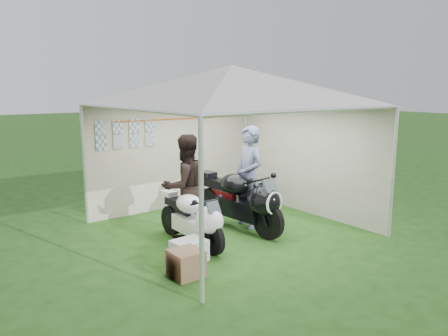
{
  "coord_description": "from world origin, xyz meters",
  "views": [
    {
      "loc": [
        -4.79,
        -6.16,
        2.62
      ],
      "look_at": [
        0.1,
        0.35,
        1.11
      ],
      "focal_mm": 35.0,
      "sensor_mm": 36.0,
      "label": 1
    }
  ],
  "objects_px": {
    "crate_0": "(189,251)",
    "equipment_box": "(251,196)",
    "canopy_tent": "(230,90)",
    "person_blue_jacket": "(249,177)",
    "motorcycle_white": "(194,217)",
    "paddock_stand": "(207,211)",
    "crate_2": "(189,271)",
    "person_dark_jacket": "(185,186)",
    "crate_1": "(186,263)",
    "motorcycle_black": "(242,199)"
  },
  "relations": [
    {
      "from": "equipment_box",
      "to": "crate_0",
      "type": "relative_size",
      "value": 1.01
    },
    {
      "from": "motorcycle_black",
      "to": "paddock_stand",
      "type": "relative_size",
      "value": 5.02
    },
    {
      "from": "crate_2",
      "to": "crate_0",
      "type": "bearing_deg",
      "value": 57.47
    },
    {
      "from": "canopy_tent",
      "to": "paddock_stand",
      "type": "xyz_separation_m",
      "value": [
        0.04,
        0.8,
        -2.41
      ]
    },
    {
      "from": "paddock_stand",
      "to": "crate_1",
      "type": "height_order",
      "value": "crate_1"
    },
    {
      "from": "paddock_stand",
      "to": "equipment_box",
      "type": "relative_size",
      "value": 0.87
    },
    {
      "from": "person_blue_jacket",
      "to": "crate_1",
      "type": "relative_size",
      "value": 4.54
    },
    {
      "from": "canopy_tent",
      "to": "person_blue_jacket",
      "type": "relative_size",
      "value": 2.95
    },
    {
      "from": "paddock_stand",
      "to": "equipment_box",
      "type": "bearing_deg",
      "value": 6.56
    },
    {
      "from": "person_blue_jacket",
      "to": "person_dark_jacket",
      "type": "bearing_deg",
      "value": -93.31
    },
    {
      "from": "motorcycle_white",
      "to": "person_blue_jacket",
      "type": "relative_size",
      "value": 0.93
    },
    {
      "from": "canopy_tent",
      "to": "motorcycle_black",
      "type": "xyz_separation_m",
      "value": [
        0.14,
        -0.19,
        -1.97
      ]
    },
    {
      "from": "crate_0",
      "to": "equipment_box",
      "type": "bearing_deg",
      "value": 32.92
    },
    {
      "from": "canopy_tent",
      "to": "paddock_stand",
      "type": "distance_m",
      "value": 2.54
    },
    {
      "from": "person_blue_jacket",
      "to": "crate_0",
      "type": "bearing_deg",
      "value": -61.83
    },
    {
      "from": "motorcycle_white",
      "to": "paddock_stand",
      "type": "relative_size",
      "value": 4.08
    },
    {
      "from": "motorcycle_black",
      "to": "person_blue_jacket",
      "type": "distance_m",
      "value": 0.47
    },
    {
      "from": "canopy_tent",
      "to": "paddock_stand",
      "type": "bearing_deg",
      "value": 87.45
    },
    {
      "from": "equipment_box",
      "to": "crate_2",
      "type": "relative_size",
      "value": 1.9
    },
    {
      "from": "paddock_stand",
      "to": "crate_2",
      "type": "bearing_deg",
      "value": -129.79
    },
    {
      "from": "equipment_box",
      "to": "motorcycle_black",
      "type": "bearing_deg",
      "value": -136.19
    },
    {
      "from": "person_blue_jacket",
      "to": "canopy_tent",
      "type": "bearing_deg",
      "value": -91.9
    },
    {
      "from": "paddock_stand",
      "to": "person_dark_jacket",
      "type": "relative_size",
      "value": 0.24
    },
    {
      "from": "equipment_box",
      "to": "crate_1",
      "type": "relative_size",
      "value": 1.19
    },
    {
      "from": "person_dark_jacket",
      "to": "motorcycle_white",
      "type": "bearing_deg",
      "value": 77.47
    },
    {
      "from": "canopy_tent",
      "to": "equipment_box",
      "type": "height_order",
      "value": "canopy_tent"
    },
    {
      "from": "motorcycle_white",
      "to": "crate_1",
      "type": "bearing_deg",
      "value": -129.37
    },
    {
      "from": "paddock_stand",
      "to": "person_blue_jacket",
      "type": "relative_size",
      "value": 0.23
    },
    {
      "from": "person_blue_jacket",
      "to": "motorcycle_white",
      "type": "bearing_deg",
      "value": -74.15
    },
    {
      "from": "paddock_stand",
      "to": "motorcycle_white",
      "type": "bearing_deg",
      "value": -132.78
    },
    {
      "from": "motorcycle_black",
      "to": "person_dark_jacket",
      "type": "relative_size",
      "value": 1.2
    },
    {
      "from": "motorcycle_black",
      "to": "crate_0",
      "type": "height_order",
      "value": "motorcycle_black"
    },
    {
      "from": "motorcycle_black",
      "to": "crate_2",
      "type": "bearing_deg",
      "value": -154.29
    },
    {
      "from": "person_dark_jacket",
      "to": "crate_0",
      "type": "distance_m",
      "value": 1.34
    },
    {
      "from": "person_dark_jacket",
      "to": "crate_2",
      "type": "distance_m",
      "value": 1.91
    },
    {
      "from": "motorcycle_black",
      "to": "crate_1",
      "type": "xyz_separation_m",
      "value": [
        -1.88,
        -1.07,
        -0.41
      ]
    },
    {
      "from": "person_dark_jacket",
      "to": "motorcycle_black",
      "type": "bearing_deg",
      "value": 164.81
    },
    {
      "from": "canopy_tent",
      "to": "person_blue_jacket",
      "type": "bearing_deg",
      "value": -7.15
    },
    {
      "from": "motorcycle_black",
      "to": "person_blue_jacket",
      "type": "bearing_deg",
      "value": 20.76
    },
    {
      "from": "motorcycle_white",
      "to": "paddock_stand",
      "type": "distance_m",
      "value": 1.56
    },
    {
      "from": "motorcycle_white",
      "to": "paddock_stand",
      "type": "height_order",
      "value": "motorcycle_white"
    },
    {
      "from": "motorcycle_black",
      "to": "person_dark_jacket",
      "type": "height_order",
      "value": "person_dark_jacket"
    },
    {
      "from": "person_dark_jacket",
      "to": "equipment_box",
      "type": "relative_size",
      "value": 3.64
    },
    {
      "from": "motorcycle_white",
      "to": "person_blue_jacket",
      "type": "height_order",
      "value": "person_blue_jacket"
    },
    {
      "from": "canopy_tent",
      "to": "motorcycle_white",
      "type": "bearing_deg",
      "value": -162.46
    },
    {
      "from": "person_blue_jacket",
      "to": "crate_2",
      "type": "relative_size",
      "value": 7.26
    },
    {
      "from": "canopy_tent",
      "to": "paddock_stand",
      "type": "relative_size",
      "value": 12.97
    },
    {
      "from": "motorcycle_black",
      "to": "equipment_box",
      "type": "relative_size",
      "value": 4.36
    },
    {
      "from": "canopy_tent",
      "to": "crate_0",
      "type": "height_order",
      "value": "canopy_tent"
    },
    {
      "from": "motorcycle_white",
      "to": "equipment_box",
      "type": "xyz_separation_m",
      "value": [
        2.32,
        1.27,
        -0.24
      ]
    }
  ]
}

